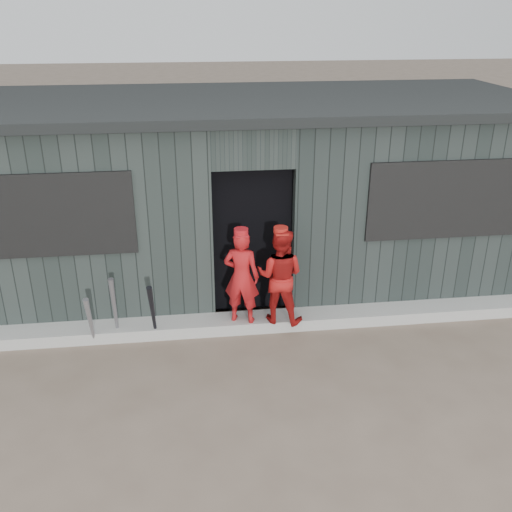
{
  "coord_description": "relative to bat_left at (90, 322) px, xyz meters",
  "views": [
    {
      "loc": [
        -0.77,
        -4.42,
        3.75
      ],
      "look_at": [
        0.0,
        1.8,
        1.0
      ],
      "focal_mm": 40.0,
      "sensor_mm": 36.0,
      "label": 1
    }
  ],
  "objects": [
    {
      "name": "ground",
      "position": [
        1.99,
        -1.6,
        -0.34
      ],
      "size": [
        80.0,
        80.0,
        0.0
      ],
      "primitive_type": "plane",
      "color": "brown",
      "rests_on": "ground"
    },
    {
      "name": "bat_mid",
      "position": [
        0.28,
        0.13,
        0.08
      ],
      "size": [
        0.07,
        0.18,
        0.86
      ],
      "primitive_type": "cone",
      "rotation": [
        0.13,
        0.0,
        0.0
      ],
      "color": "slate",
      "rests_on": "ground"
    },
    {
      "name": "curb",
      "position": [
        1.99,
        0.22,
        -0.27
      ],
      "size": [
        8.0,
        0.36,
        0.15
      ],
      "primitive_type": "cube",
      "color": "#A4A49F",
      "rests_on": "ground"
    },
    {
      "name": "player_grey_back",
      "position": [
        2.33,
        0.83,
        0.29
      ],
      "size": [
        0.63,
        0.42,
        1.27
      ],
      "primitive_type": "imported",
      "rotation": [
        0.0,
        0.0,
        3.17
      ],
      "color": "silver",
      "rests_on": "ground"
    },
    {
      "name": "dugout",
      "position": [
        1.99,
        1.9,
        0.94
      ],
      "size": [
        8.3,
        3.3,
        2.62
      ],
      "color": "black",
      "rests_on": "ground"
    },
    {
      "name": "bat_left",
      "position": [
        0.0,
        0.0,
        0.0
      ],
      "size": [
        0.09,
        0.22,
        0.69
      ],
      "primitive_type": "cone",
      "rotation": [
        0.22,
        0.0,
        -0.09
      ],
      "color": "gray",
      "rests_on": "ground"
    },
    {
      "name": "player_red_left",
      "position": [
        1.81,
        0.16,
        0.4
      ],
      "size": [
        0.51,
        0.41,
        1.2
      ],
      "primitive_type": "imported",
      "rotation": [
        0.0,
        0.0,
        2.82
      ],
      "color": "#B51619",
      "rests_on": "curb"
    },
    {
      "name": "bat_right",
      "position": [
        0.73,
        0.02,
        0.06
      ],
      "size": [
        0.09,
        0.31,
        0.82
      ],
      "primitive_type": "cone",
      "rotation": [
        0.3,
        0.0,
        -0.08
      ],
      "color": "black",
      "rests_on": "ground"
    },
    {
      "name": "player_red_right",
      "position": [
        2.27,
        0.12,
        0.41
      ],
      "size": [
        0.72,
        0.65,
        1.21
      ],
      "primitive_type": "imported",
      "rotation": [
        0.0,
        0.0,
        2.76
      ],
      "color": "#A91614",
      "rests_on": "curb"
    }
  ]
}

